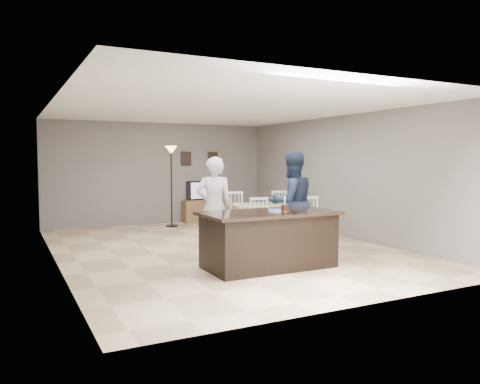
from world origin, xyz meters
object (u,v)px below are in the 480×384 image
woman (214,207)px  dining_table (270,210)px  tv_console (204,211)px  plate_stack (276,210)px  kitchen_island (269,239)px  man (292,203)px  birthday_cake (285,208)px  television (203,191)px  floor_lamp (171,164)px

woman → dining_table: (1.90, 1.29, -0.27)m
tv_console → dining_table: size_ratio=0.59×
plate_stack → tv_console: bearing=79.3°
kitchen_island → man: bearing=39.8°
kitchen_island → plate_stack: size_ratio=8.91×
tv_console → kitchen_island: bearing=-102.2°
woman → birthday_cake: woman is taller
television → woman: size_ratio=0.52×
television → floor_lamp: 1.44m
kitchen_island → dining_table: 2.86m
birthday_cake → floor_lamp: size_ratio=0.11×
birthday_cake → woman: bearing=118.3°
birthday_cake → plate_stack: bearing=119.1°
woman → man: 1.44m
tv_console → television: (0.00, 0.07, 0.56)m
television → dining_table: television is taller
tv_console → man: bearing=-93.0°
television → floor_lamp: floor_lamp is taller
man → floor_lamp: size_ratio=0.90×
birthday_cake → television: bearing=80.5°
man → floor_lamp: (-0.85, 4.30, 0.67)m
kitchen_island → plate_stack: plate_stack is taller
tv_console → birthday_cake: size_ratio=5.18×
tv_console → woman: size_ratio=0.68×
birthday_cake → dining_table: bearing=64.2°
plate_stack → television: bearing=79.4°
television → floor_lamp: (-1.10, -0.55, 0.74)m
tv_console → floor_lamp: floor_lamp is taller
plate_stack → dining_table: (1.31, 2.40, -0.30)m
kitchen_island → floor_lamp: bearing=88.9°
kitchen_island → dining_table: (1.46, 2.45, 0.17)m
tv_console → dining_table: 3.15m
man → birthday_cake: man is taller
floor_lamp → tv_console: bearing=23.4°
kitchen_island → woman: size_ratio=1.21×
television → man: 4.86m
man → birthday_cake: bearing=51.8°
television → woman: woman is taller
dining_table → plate_stack: bearing=-108.0°
dining_table → floor_lamp: floor_lamp is taller
tv_console → television: size_ratio=1.31×
tv_console → woman: woman is taller
woman → floor_lamp: 4.03m
man → plate_stack: bearing=43.7°
television → dining_table: size_ratio=0.45×
dining_table → floor_lamp: (-1.37, 2.65, 0.98)m
woman → floor_lamp: size_ratio=0.86×
birthday_cake → man: bearing=51.2°
woman → dining_table: size_ratio=0.87×
television → dining_table: bearing=94.7°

